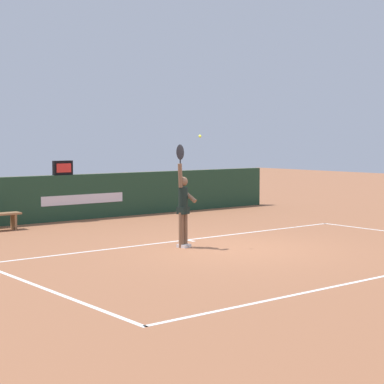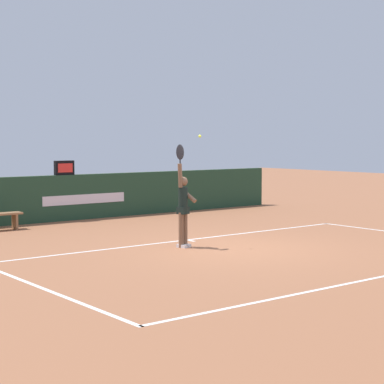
% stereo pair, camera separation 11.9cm
% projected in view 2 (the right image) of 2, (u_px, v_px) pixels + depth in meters
% --- Properties ---
extents(ground_plane, '(60.00, 60.00, 0.00)m').
position_uv_depth(ground_plane, '(233.00, 249.00, 14.77)').
color(ground_plane, '#9E603F').
extents(court_lines, '(10.13, 5.59, 0.00)m').
position_uv_depth(court_lines, '(268.00, 255.00, 13.92)').
color(court_lines, white).
rests_on(court_lines, ground).
extents(back_wall, '(14.86, 0.22, 1.34)m').
position_uv_depth(back_wall, '(79.00, 197.00, 20.12)').
color(back_wall, '#20402B').
rests_on(back_wall, ground).
extents(speed_display, '(0.60, 0.15, 0.42)m').
position_uv_depth(speed_display, '(64.00, 168.00, 19.75)').
color(speed_display, black).
rests_on(speed_display, back_wall).
extents(tennis_player, '(0.48, 0.45, 2.30)m').
position_uv_depth(tennis_player, '(183.00, 205.00, 14.91)').
color(tennis_player, brown).
rests_on(tennis_player, ground).
extents(tennis_ball, '(0.06, 0.06, 0.06)m').
position_uv_depth(tennis_ball, '(200.00, 136.00, 14.83)').
color(tennis_ball, '#CBE131').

